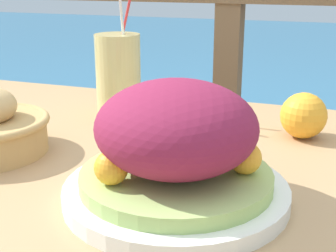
{
  "coord_description": "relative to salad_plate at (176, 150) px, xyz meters",
  "views": [
    {
      "loc": [
        0.29,
        -0.54,
        1.01
      ],
      "look_at": [
        0.07,
        0.06,
        0.8
      ],
      "focal_mm": 50.0,
      "sensor_mm": 36.0,
      "label": 1
    }
  ],
  "objects": [
    {
      "name": "drink_glass",
      "position": [
        -0.22,
        0.31,
        0.01
      ],
      "size": [
        0.09,
        0.09,
        0.25
      ],
      "color": "#DBCC7F",
      "rests_on": "patio_table"
    },
    {
      "name": "railing_fence",
      "position": [
        -0.12,
        0.8,
        -0.03
      ],
      "size": [
        2.8,
        0.08,
        1.02
      ],
      "color": "brown",
      "rests_on": "ground_plane"
    },
    {
      "name": "patio_table",
      "position": [
        -0.12,
        0.04,
        -0.15
      ],
      "size": [
        1.23,
        0.9,
        0.74
      ],
      "color": "tan",
      "rests_on": "ground_plane"
    },
    {
      "name": "orange_near_basket",
      "position": [
        0.13,
        0.29,
        -0.03
      ],
      "size": [
        0.08,
        0.08,
        0.08
      ],
      "color": "#F9A328",
      "rests_on": "patio_table"
    },
    {
      "name": "sea_backdrop",
      "position": [
        -0.12,
        3.3,
        -0.57
      ],
      "size": [
        12.0,
        4.0,
        0.46
      ],
      "color": "teal",
      "rests_on": "ground_plane"
    },
    {
      "name": "salad_plate",
      "position": [
        0.0,
        0.0,
        0.0
      ],
      "size": [
        0.28,
        0.28,
        0.15
      ],
      "color": "white",
      "rests_on": "patio_table"
    }
  ]
}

